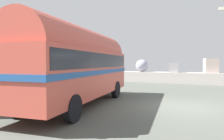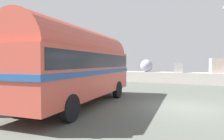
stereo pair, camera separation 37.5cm
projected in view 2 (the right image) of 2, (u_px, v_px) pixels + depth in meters
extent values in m
cube|color=#4F544C|center=(183.00, 108.00, 9.32)|extent=(32.00, 26.00, 0.02)
cube|color=#AEA59F|center=(200.00, 78.00, 19.85)|extent=(31.36, 1.80, 1.10)
sphere|color=#A4AC94|center=(91.00, 65.00, 25.42)|extent=(1.37, 1.37, 1.37)
cube|color=#A0B097|center=(115.00, 67.00, 23.98)|extent=(1.40, 1.40, 1.01)
sphere|color=#9D9AAF|center=(147.00, 66.00, 22.29)|extent=(1.31, 1.31, 1.31)
cube|color=#A5A0A2|center=(179.00, 68.00, 20.52)|extent=(0.99, 1.07, 0.98)
cube|color=#BBA89E|center=(217.00, 66.00, 19.45)|extent=(1.38, 1.58, 1.39)
cylinder|color=black|center=(83.00, 88.00, 12.65)|extent=(0.39, 0.99, 0.96)
cylinder|color=black|center=(117.00, 90.00, 11.91)|extent=(0.39, 0.99, 0.96)
cylinder|color=black|center=(19.00, 104.00, 7.75)|extent=(0.39, 0.99, 0.96)
cylinder|color=black|center=(70.00, 108.00, 7.01)|extent=(0.39, 0.99, 0.96)
cube|color=#C94E3F|center=(78.00, 73.00, 9.80)|extent=(3.40, 8.63, 2.10)
cylinder|color=#C94E3F|center=(78.00, 51.00, 9.76)|extent=(3.16, 8.27, 2.20)
cube|color=#255596|center=(78.00, 72.00, 9.79)|extent=(3.46, 8.72, 0.20)
cube|color=black|center=(78.00, 61.00, 9.78)|extent=(3.39, 8.30, 0.64)
cube|color=silver|center=(109.00, 83.00, 13.84)|extent=(2.28, 0.43, 0.28)
cylinder|color=black|center=(20.00, 85.00, 14.62)|extent=(0.52, 1.00, 0.96)
cylinder|color=black|center=(48.00, 85.00, 14.17)|extent=(0.52, 1.00, 0.96)
cube|color=#2E7A53|center=(8.00, 71.00, 11.81)|extent=(4.47, 8.73, 2.10)
cylinder|color=#2E7A53|center=(7.00, 53.00, 11.77)|extent=(4.19, 8.36, 2.20)
cube|color=#2C549C|center=(8.00, 70.00, 11.81)|extent=(4.54, 8.83, 0.20)
cube|color=black|center=(8.00, 61.00, 11.79)|extent=(4.42, 8.42, 0.64)
cube|color=silver|center=(46.00, 80.00, 16.02)|extent=(2.24, 0.74, 0.28)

